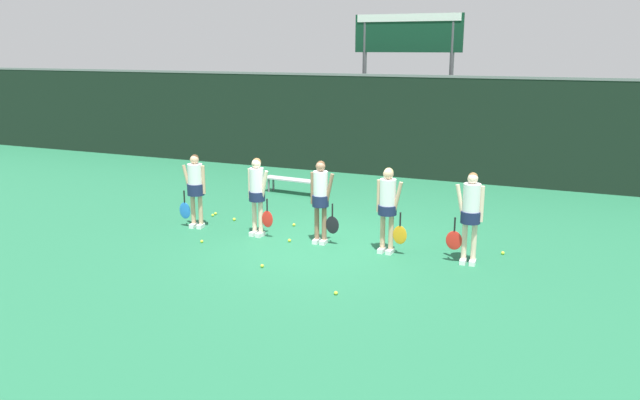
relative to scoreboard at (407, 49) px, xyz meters
name	(u,v)px	position (x,y,z in m)	size (l,w,h in m)	color
ground_plane	(322,244)	(0.78, -9.18, -3.97)	(140.00, 140.00, 0.00)	#216642
fence_windscreen	(414,127)	(0.78, -1.84, -2.35)	(60.00, 0.08, 3.21)	black
scoreboard	(407,49)	(0.00, 0.00, 0.00)	(3.63, 0.15, 5.08)	#515156
bench_courtside	(292,181)	(-1.78, -5.24, -3.60)	(1.72, 0.50, 0.43)	#B2B2B7
player_0	(195,185)	(-2.33, -9.13, -2.98)	(0.66, 0.38, 1.69)	tan
player_1	(257,191)	(-0.73, -9.16, -2.96)	(0.62, 0.35, 1.72)	beige
player_2	(321,196)	(0.74, -9.12, -2.94)	(0.63, 0.34, 1.76)	#8C664C
player_3	(388,203)	(2.20, -9.18, -2.95)	(0.65, 0.37, 1.73)	tan
player_4	(471,211)	(3.82, -9.20, -2.93)	(0.67, 0.37, 1.77)	beige
tennis_ball_0	(202,241)	(-1.58, -10.08, -3.94)	(0.06, 0.06, 0.06)	#CCE033
tennis_ball_1	(294,225)	(-0.33, -8.19, -3.94)	(0.07, 0.07, 0.07)	#CCE033
tennis_ball_2	(503,253)	(4.37, -8.39, -3.94)	(0.07, 0.07, 0.07)	#CCE033
tennis_ball_3	(336,293)	(2.07, -11.62, -3.94)	(0.07, 0.07, 0.07)	#CCE033
tennis_ball_4	(289,240)	(0.10, -9.31, -3.94)	(0.07, 0.07, 0.07)	#CCE033
tennis_ball_5	(262,266)	(0.31, -10.93, -3.94)	(0.07, 0.07, 0.07)	#CCE033
tennis_ball_6	(213,215)	(-2.52, -8.19, -3.94)	(0.07, 0.07, 0.07)	#CCE033
tennis_ball_7	(216,213)	(-2.54, -8.03, -3.94)	(0.07, 0.07, 0.07)	#CCE033
tennis_ball_8	(234,219)	(-1.83, -8.33, -3.93)	(0.07, 0.07, 0.07)	#CCE033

